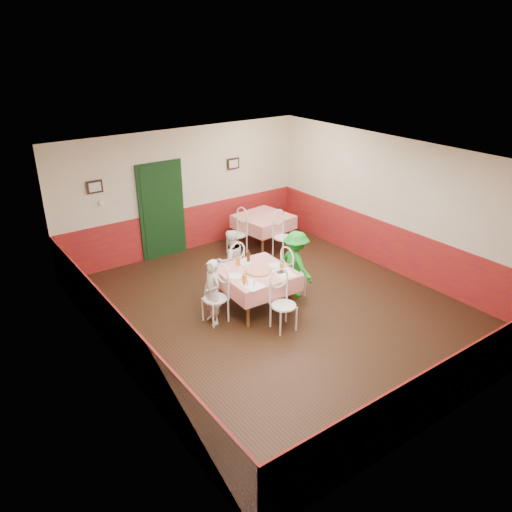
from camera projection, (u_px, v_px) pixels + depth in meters
floor at (279, 309)px, 9.18m from camera, size 7.00×7.00×0.00m
ceiling at (282, 158)px, 8.03m from camera, size 7.00×7.00×0.00m
back_wall at (184, 191)px, 11.20m from camera, size 6.00×0.10×2.80m
front_wall at (460, 328)px, 6.01m from camera, size 6.00×0.10×2.80m
left_wall at (113, 286)px, 7.01m from camera, size 0.10×7.00×2.80m
right_wall at (396, 207)px, 10.20m from camera, size 0.10×7.00×2.80m
wainscot_back at (187, 229)px, 11.56m from camera, size 6.00×0.03×1.00m
wainscot_front at (447, 387)px, 6.39m from camera, size 6.00×0.03×1.00m
wainscot_left at (121, 339)px, 7.39m from camera, size 0.03×7.00×1.00m
wainscot_right at (390, 247)px, 10.56m from camera, size 0.03×7.00×1.00m
door at (162, 212)px, 10.99m from camera, size 0.96×0.06×2.10m
picture_left at (95, 187)px, 9.92m from camera, size 0.32×0.03×0.26m
picture_right at (233, 164)px, 11.67m from camera, size 0.32×0.03×0.26m
thermostat at (102, 203)px, 10.11m from camera, size 0.10×0.03×0.10m
main_table at (256, 290)px, 9.08m from camera, size 1.27×1.27×0.77m
second_table at (263, 231)px, 11.77m from camera, size 1.25×1.25×0.77m
chair_left at (215, 299)px, 8.62m from camera, size 0.45×0.45×0.90m
chair_right at (293, 275)px, 9.47m from camera, size 0.43×0.43×0.90m
chair_far at (232, 269)px, 9.70m from camera, size 0.45×0.45×0.90m
chair_near at (284, 306)px, 8.40m from camera, size 0.46×0.46×0.90m
chair_second_a at (237, 235)px, 11.34m from camera, size 0.47×0.47×0.90m
chair_second_b at (283, 238)px, 11.18m from camera, size 0.47×0.47×0.90m
pizza at (258, 271)px, 8.89m from camera, size 0.48×0.48×0.03m
plate_left at (235, 276)px, 8.71m from camera, size 0.26×0.26×0.01m
plate_right at (276, 265)px, 9.12m from camera, size 0.26×0.26×0.01m
plate_far at (244, 262)px, 9.24m from camera, size 0.26×0.26×0.01m
glass_a at (244, 279)px, 8.47m from camera, size 0.08×0.08×0.15m
glass_b at (282, 267)px, 8.92m from camera, size 0.08×0.08×0.13m
glass_c at (238, 261)px, 9.12m from camera, size 0.08×0.08×0.14m
beer_bottle at (248, 256)px, 9.22m from camera, size 0.06×0.06×0.23m
shaker_a at (248, 283)px, 8.38m from camera, size 0.04×0.04×0.09m
shaker_b at (254, 283)px, 8.38m from camera, size 0.04×0.04×0.09m
shaker_c at (244, 283)px, 8.39m from camera, size 0.04×0.04×0.09m
menu_left at (252, 285)px, 8.42m from camera, size 0.34×0.43×0.00m
menu_right at (285, 273)px, 8.83m from camera, size 0.39×0.46×0.00m
wallet at (280, 272)px, 8.84m from camera, size 0.11×0.09×0.02m
diner_left at (212, 292)px, 8.54m from camera, size 0.28×0.43×1.18m
diner_far at (231, 260)px, 9.66m from camera, size 0.64×0.52×1.24m
diner_right at (296, 264)px, 9.41m from camera, size 0.49×0.85×1.31m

